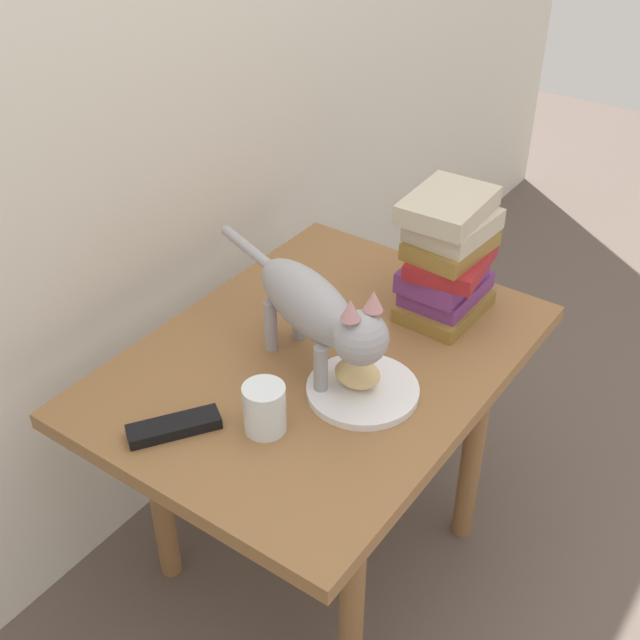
% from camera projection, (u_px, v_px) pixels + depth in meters
% --- Properties ---
extents(ground_plane, '(6.00, 6.00, 0.00)m').
position_uv_depth(ground_plane, '(320.00, 549.00, 1.80)').
color(ground_plane, brown).
extents(side_table, '(0.82, 0.61, 0.53)m').
position_uv_depth(side_table, '(320.00, 386.00, 1.54)').
color(side_table, olive).
rests_on(side_table, ground).
extents(plate, '(0.19, 0.19, 0.01)m').
position_uv_depth(plate, '(363.00, 390.00, 1.41)').
color(plate, white).
rests_on(plate, side_table).
extents(bread_roll, '(0.08, 0.09, 0.05)m').
position_uv_depth(bread_roll, '(357.00, 374.00, 1.40)').
color(bread_roll, '#E0BC7A').
rests_on(bread_roll, plate).
extents(cat, '(0.20, 0.46, 0.23)m').
position_uv_depth(cat, '(317.00, 310.00, 1.39)').
color(cat, '#99999E').
rests_on(cat, side_table).
extents(book_stack, '(0.19, 0.16, 0.25)m').
position_uv_depth(book_stack, '(448.00, 256.00, 1.55)').
color(book_stack, olive).
rests_on(book_stack, side_table).
extents(candle_jar, '(0.07, 0.07, 0.08)m').
position_uv_depth(candle_jar, '(265.00, 411.00, 1.32)').
color(candle_jar, silver).
rests_on(candle_jar, side_table).
extents(tv_remote, '(0.15, 0.12, 0.02)m').
position_uv_depth(tv_remote, '(174.00, 427.00, 1.33)').
color(tv_remote, black).
rests_on(tv_remote, side_table).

